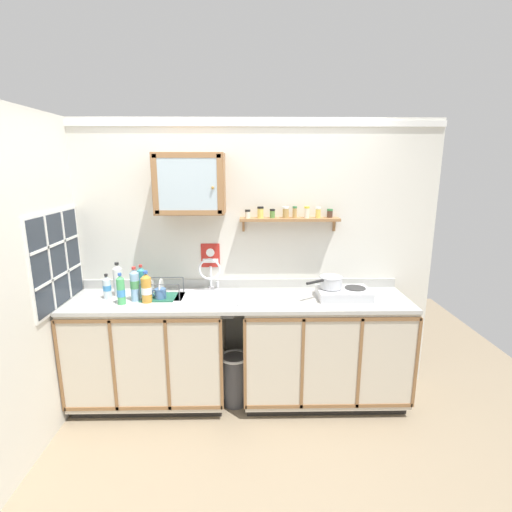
# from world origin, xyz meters

# --- Properties ---
(floor) EXTENTS (5.85, 5.85, 0.00)m
(floor) POSITION_xyz_m (0.00, 0.00, 0.00)
(floor) COLOR gray
(floor) RESTS_ON ground
(back_wall) EXTENTS (3.45, 0.07, 2.42)m
(back_wall) POSITION_xyz_m (0.00, 0.64, 1.22)
(back_wall) COLOR silver
(back_wall) RESTS_ON ground
(side_wall_left) EXTENTS (0.05, 3.42, 2.42)m
(side_wall_left) POSITION_xyz_m (-1.45, -0.29, 1.21)
(side_wall_left) COLOR silver
(side_wall_left) RESTS_ON ground
(lower_cabinet_run) EXTENTS (1.29, 0.60, 0.92)m
(lower_cabinet_run) POSITION_xyz_m (-0.77, 0.32, 0.47)
(lower_cabinet_run) COLOR black
(lower_cabinet_run) RESTS_ON ground
(lower_cabinet_run_right) EXTENTS (1.38, 0.60, 0.92)m
(lower_cabinet_run_right) POSITION_xyz_m (0.72, 0.32, 0.47)
(lower_cabinet_run_right) COLOR black
(lower_cabinet_run_right) RESTS_ON ground
(countertop) EXTENTS (2.81, 0.62, 0.03)m
(countertop) POSITION_xyz_m (0.00, 0.32, 0.94)
(countertop) COLOR #B2B2AD
(countertop) RESTS_ON lower_cabinet_run
(backsplash) EXTENTS (2.81, 0.02, 0.08)m
(backsplash) POSITION_xyz_m (0.00, 0.61, 0.99)
(backsplash) COLOR #B2B2AD
(backsplash) RESTS_ON countertop
(sink) EXTENTS (0.53, 0.46, 0.42)m
(sink) POSITION_xyz_m (-0.27, 0.37, 0.94)
(sink) COLOR silver
(sink) RESTS_ON countertop
(hot_plate_stove) EXTENTS (0.43, 0.30, 0.08)m
(hot_plate_stove) POSITION_xyz_m (0.87, 0.32, 0.99)
(hot_plate_stove) COLOR silver
(hot_plate_stove) RESTS_ON countertop
(saucepan) EXTENTS (0.32, 0.24, 0.10)m
(saucepan) POSITION_xyz_m (0.76, 0.34, 1.09)
(saucepan) COLOR silver
(saucepan) RESTS_ON hot_plate_stove
(bottle_detergent_teal_0) EXTENTS (0.07, 0.07, 0.27)m
(bottle_detergent_teal_0) POSITION_xyz_m (-0.83, 0.40, 1.08)
(bottle_detergent_teal_0) COLOR teal
(bottle_detergent_teal_0) RESTS_ON countertop
(bottle_water_clear_1) EXTENTS (0.07, 0.07, 0.21)m
(bottle_water_clear_1) POSITION_xyz_m (-1.10, 0.34, 1.05)
(bottle_water_clear_1) COLOR silver
(bottle_water_clear_1) RESTS_ON countertop
(bottle_opaque_white_2) EXTENTS (0.08, 0.08, 0.29)m
(bottle_opaque_white_2) POSITION_xyz_m (-1.03, 0.42, 1.08)
(bottle_opaque_white_2) COLOR white
(bottle_opaque_white_2) RESTS_ON countertop
(bottle_juice_amber_3) EXTENTS (0.09, 0.09, 0.26)m
(bottle_juice_amber_3) POSITION_xyz_m (-0.75, 0.25, 1.07)
(bottle_juice_amber_3) COLOR gold
(bottle_juice_amber_3) RESTS_ON countertop
(bottle_water_blue_4) EXTENTS (0.07, 0.07, 0.28)m
(bottle_water_blue_4) POSITION_xyz_m (-0.85, 0.29, 1.09)
(bottle_water_blue_4) COLOR #8CB7E0
(bottle_water_blue_4) RESTS_ON countertop
(bottle_soda_green_5) EXTENTS (0.06, 0.06, 0.26)m
(bottle_soda_green_5) POSITION_xyz_m (-0.94, 0.21, 1.07)
(bottle_soda_green_5) COLOR #4CB266
(bottle_soda_green_5) RESTS_ON countertop
(dish_rack) EXTENTS (0.34, 0.22, 0.17)m
(dish_rack) POSITION_xyz_m (-0.65, 0.35, 0.98)
(dish_rack) COLOR #26664C
(dish_rack) RESTS_ON countertop
(mug) EXTENTS (0.13, 0.09, 0.09)m
(mug) POSITION_xyz_m (-0.65, 0.30, 1.00)
(mug) COLOR #3F6699
(mug) RESTS_ON countertop
(wall_cabinet) EXTENTS (0.56, 0.29, 0.49)m
(wall_cabinet) POSITION_xyz_m (-0.40, 0.48, 1.89)
(wall_cabinet) COLOR #996B42
(spice_shelf) EXTENTS (0.85, 0.14, 0.22)m
(spice_shelf) POSITION_xyz_m (0.43, 0.55, 1.60)
(spice_shelf) COLOR #996B42
(warning_sign) EXTENTS (0.17, 0.01, 0.21)m
(warning_sign) POSITION_xyz_m (-0.26, 0.61, 1.25)
(warning_sign) COLOR #B2261E
(window) EXTENTS (0.03, 0.78, 0.76)m
(window) POSITION_xyz_m (-1.42, 0.22, 1.31)
(window) COLOR #262D38
(trash_bin) EXTENTS (0.25, 0.25, 0.45)m
(trash_bin) POSITION_xyz_m (-0.05, 0.28, 0.23)
(trash_bin) COLOR #4C4C51
(trash_bin) RESTS_ON ground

